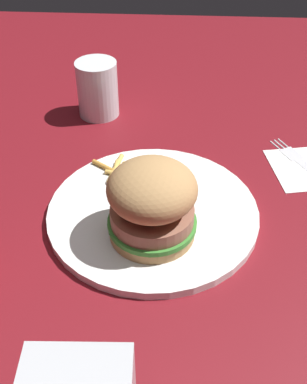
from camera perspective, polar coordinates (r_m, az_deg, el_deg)
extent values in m
plane|color=maroon|center=(0.64, 2.61, -3.55)|extent=(1.60, 1.60, 0.00)
cylinder|color=white|center=(0.65, 0.00, -2.46)|extent=(0.29, 0.29, 0.01)
cylinder|color=tan|center=(0.60, -0.10, -4.45)|extent=(0.11, 0.11, 0.01)
cylinder|color=#387F2D|center=(0.59, -0.10, -3.69)|extent=(0.11, 0.11, 0.01)
cylinder|color=#8E5B47|center=(0.59, -0.10, -2.73)|extent=(0.11, 0.11, 0.02)
ellipsoid|color=tan|center=(0.56, -0.10, 0.38)|extent=(0.11, 0.11, 0.06)
cylinder|color=#E5B251|center=(0.70, -4.05, 2.10)|extent=(0.05, 0.02, 0.01)
cylinder|color=#E5B251|center=(0.67, -2.43, 0.78)|extent=(0.06, 0.01, 0.01)
cylinder|color=#E5B251|center=(0.70, -4.73, 2.36)|extent=(0.01, 0.06, 0.01)
cylinder|color=gold|center=(0.70, -4.79, 2.52)|extent=(0.07, 0.05, 0.01)
cylinder|color=#E5B251|center=(0.69, -2.96, 1.97)|extent=(0.06, 0.04, 0.01)
cylinder|color=gold|center=(0.70, -3.69, 2.14)|extent=(0.01, 0.06, 0.01)
cylinder|color=#E5B251|center=(0.71, -4.56, 2.87)|extent=(0.02, 0.07, 0.01)
cube|color=silver|center=(0.79, 16.43, 4.58)|extent=(0.04, 0.04, 0.00)
cylinder|color=silver|center=(0.82, 15.53, 5.88)|extent=(0.02, 0.03, 0.00)
cylinder|color=silver|center=(0.81, 15.08, 5.76)|extent=(0.02, 0.03, 0.00)
cylinder|color=silver|center=(0.81, 14.63, 5.64)|extent=(0.02, 0.03, 0.00)
cylinder|color=silver|center=(0.85, -6.74, 12.28)|extent=(0.07, 0.07, 0.10)
cylinder|color=black|center=(0.86, -6.63, 11.05)|extent=(0.07, 0.07, 0.06)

